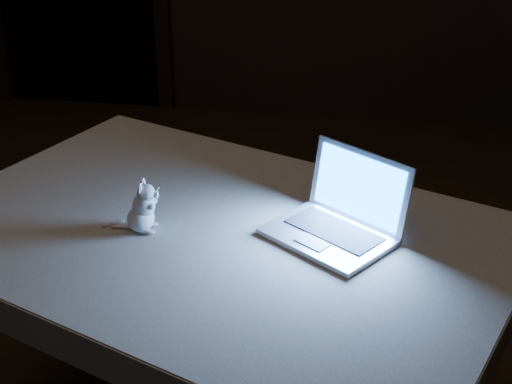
# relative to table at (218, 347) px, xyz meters

# --- Properties ---
(table) EXTENTS (1.44, 1.19, 0.66)m
(table) POSITION_rel_table_xyz_m (0.00, 0.00, 0.00)
(table) COLOR black
(table) RESTS_ON floor
(tablecloth) EXTENTS (1.58, 1.41, 0.08)m
(tablecloth) POSITION_rel_table_xyz_m (-0.00, -0.02, 0.30)
(tablecloth) COLOR beige
(tablecloth) RESTS_ON table
(laptop) EXTENTS (0.35, 0.34, 0.18)m
(laptop) POSITION_rel_table_xyz_m (0.26, -0.00, 0.43)
(laptop) COLOR silver
(laptop) RESTS_ON tablecloth
(plush_mouse) EXTENTS (0.13, 0.13, 0.12)m
(plush_mouse) POSITION_rel_table_xyz_m (-0.16, -0.03, 0.40)
(plush_mouse) COLOR silver
(plush_mouse) RESTS_ON tablecloth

